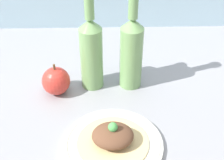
{
  "coord_description": "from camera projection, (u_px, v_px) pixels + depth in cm",
  "views": [
    {
      "loc": [
        0.78,
        -67.27,
        60.59
      ],
      "look_at": [
        2.46,
        -0.72,
        11.25
      ],
      "focal_mm": 50.0,
      "sensor_mm": 36.0,
      "label": 1
    }
  ],
  "objects": [
    {
      "name": "plated_food",
      "position": [
        113.0,
        137.0,
        0.77
      ],
      "size": [
        18.17,
        18.17,
        6.71
      ],
      "color": "#D6BC7F",
      "rests_on": "plate"
    },
    {
      "name": "plate",
      "position": [
        113.0,
        144.0,
        0.79
      ],
      "size": [
        25.38,
        25.38,
        1.46
      ],
      "color": "silver",
      "rests_on": "ground_plane"
    },
    {
      "name": "apple",
      "position": [
        56.0,
        81.0,
        0.94
      ],
      "size": [
        8.6,
        8.6,
        10.24
      ],
      "color": "red",
      "rests_on": "ground_plane"
    },
    {
      "name": "cider_bottle_left",
      "position": [
        91.0,
        51.0,
        0.92
      ],
      "size": [
        6.91,
        6.91,
        32.15
      ],
      "color": "#729E5B",
      "rests_on": "ground_plane"
    },
    {
      "name": "ground_plane",
      "position": [
        104.0,
        115.0,
        0.91
      ],
      "size": [
        180.0,
        110.0,
        4.0
      ],
      "primitive_type": "cube",
      "color": "gray"
    },
    {
      "name": "cider_bottle_right",
      "position": [
        131.0,
        50.0,
        0.93
      ],
      "size": [
        6.91,
        6.91,
        32.15
      ],
      "color": "#729E5B",
      "rests_on": "ground_plane"
    }
  ]
}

